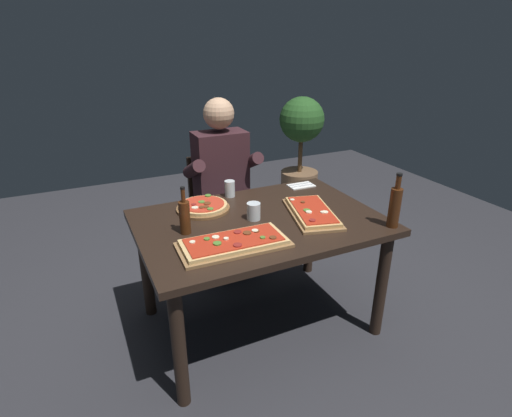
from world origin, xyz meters
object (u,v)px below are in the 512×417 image
at_px(pizza_round_far, 203,207).
at_px(oil_bottle_amber, 395,206).
at_px(diner_chair, 219,206).
at_px(pizza_rectangular_front, 234,243).
at_px(wine_bottle_dark, 185,216).
at_px(dining_table, 260,234).
at_px(seated_diner, 223,180).
at_px(potted_plant_corner, 301,148).
at_px(tumbler_near_camera, 254,211).
at_px(tumbler_far_side, 230,190).
at_px(pizza_rectangular_left, 312,212).

bearing_deg(pizza_round_far, oil_bottle_amber, -37.30).
bearing_deg(diner_chair, oil_bottle_amber, -65.18).
height_order(pizza_rectangular_front, wine_bottle_dark, wine_bottle_dark).
height_order(dining_table, seated_diner, seated_diner).
bearing_deg(potted_plant_corner, tumbler_near_camera, -128.98).
relative_size(pizza_round_far, tumbler_far_side, 3.02).
bearing_deg(oil_bottle_amber, pizza_round_far, 142.70).
distance_m(pizza_round_far, seated_diner, 0.55).
height_order(tumbler_near_camera, tumbler_far_side, tumbler_far_side).
relative_size(pizza_rectangular_front, pizza_rectangular_left, 1.08).
bearing_deg(diner_chair, potted_plant_corner, 31.66).
distance_m(pizza_rectangular_left, pizza_round_far, 0.66).
height_order(pizza_rectangular_front, tumbler_far_side, tumbler_far_side).
distance_m(pizza_rectangular_left, tumbler_far_side, 0.59).
height_order(tumbler_near_camera, diner_chair, diner_chair).
distance_m(pizza_rectangular_front, pizza_round_far, 0.51).
relative_size(dining_table, oil_bottle_amber, 4.48).
distance_m(wine_bottle_dark, potted_plant_corner, 2.30).
bearing_deg(pizza_rectangular_left, pizza_round_far, 147.35).
bearing_deg(dining_table, oil_bottle_amber, -32.12).
bearing_deg(oil_bottle_amber, tumbler_near_camera, 147.77).
distance_m(tumbler_far_side, diner_chair, 0.54).
distance_m(dining_table, potted_plant_corner, 2.01).
xyz_separation_m(dining_table, pizza_rectangular_front, (-0.26, -0.24, 0.12)).
bearing_deg(wine_bottle_dark, oil_bottle_amber, -21.07).
xyz_separation_m(seated_diner, potted_plant_corner, (1.18, 0.85, -0.09)).
distance_m(pizza_rectangular_left, oil_bottle_amber, 0.47).
height_order(tumbler_far_side, seated_diner, seated_diner).
xyz_separation_m(pizza_rectangular_left, pizza_round_far, (-0.56, 0.36, 0.00)).
xyz_separation_m(tumbler_far_side, diner_chair, (0.08, 0.44, -0.30)).
relative_size(pizza_round_far, tumbler_near_camera, 3.27).
height_order(dining_table, pizza_round_far, pizza_round_far).
xyz_separation_m(pizza_rectangular_left, diner_chair, (-0.25, 0.94, -0.27)).
bearing_deg(diner_chair, dining_table, -93.65).
height_order(dining_table, pizza_rectangular_left, pizza_rectangular_left).
bearing_deg(potted_plant_corner, wine_bottle_dark, -136.85).
distance_m(pizza_rectangular_left, wine_bottle_dark, 0.76).
relative_size(wine_bottle_dark, diner_chair, 0.31).
xyz_separation_m(oil_bottle_amber, potted_plant_corner, (0.60, 1.98, -0.22)).
xyz_separation_m(wine_bottle_dark, oil_bottle_amber, (1.07, -0.41, 0.02)).
distance_m(diner_chair, potted_plant_corner, 1.40).
relative_size(pizza_rectangular_left, diner_chair, 0.61).
relative_size(dining_table, diner_chair, 1.61).
distance_m(wine_bottle_dark, tumbler_far_side, 0.58).
relative_size(oil_bottle_amber, tumbler_near_camera, 3.13).
xyz_separation_m(wine_bottle_dark, seated_diner, (0.49, 0.72, -0.10)).
relative_size(tumbler_near_camera, tumbler_far_side, 0.92).
relative_size(wine_bottle_dark, oil_bottle_amber, 0.85).
xyz_separation_m(tumbler_near_camera, seated_diner, (0.08, 0.72, -0.05)).
height_order(oil_bottle_amber, seated_diner, seated_diner).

